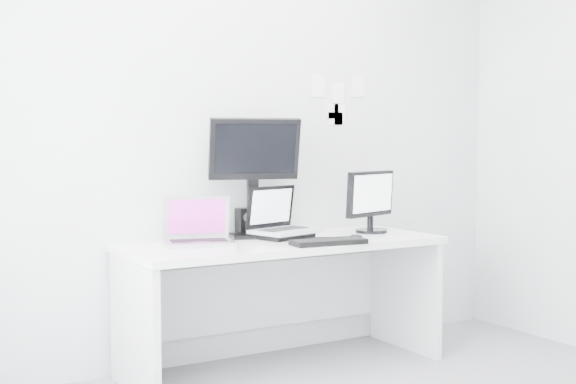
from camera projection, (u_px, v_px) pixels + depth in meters
name	position (u px, v px, depth m)	size (l,w,h in m)	color
back_wall	(253.00, 129.00, 4.60)	(3.60, 3.60, 0.00)	silver
desk	(283.00, 305.00, 4.37)	(1.80, 0.70, 0.73)	white
macbook	(199.00, 220.00, 4.13)	(0.36, 0.27, 0.27)	#B3B3B8
speaker	(244.00, 222.00, 4.51)	(0.08, 0.08, 0.16)	black
dell_laptop	(286.00, 212.00, 4.42)	(0.36, 0.28, 0.30)	#A6A8AE
rear_monitor	(254.00, 176.00, 4.44)	(0.52, 0.19, 0.70)	black
samsung_monitor	(372.00, 201.00, 4.68)	(0.42, 0.19, 0.38)	black
keyboard	(328.00, 242.00, 4.17)	(0.41, 0.15, 0.03)	black
mouse	(355.00, 237.00, 4.34)	(0.10, 0.06, 0.03)	black
wall_note_0	(318.00, 86.00, 4.80)	(0.10, 0.00, 0.14)	white
wall_note_1	(338.00, 93.00, 4.88)	(0.09, 0.00, 0.13)	white
wall_note_2	(358.00, 86.00, 4.96)	(0.10, 0.00, 0.14)	white
wall_note_3	(335.00, 119.00, 4.88)	(0.11, 0.00, 0.08)	white
wall_note_4	(333.00, 111.00, 4.87)	(0.08, 0.00, 0.09)	white
wall_note_5	(340.00, 115.00, 4.90)	(0.08, 0.00, 0.13)	white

